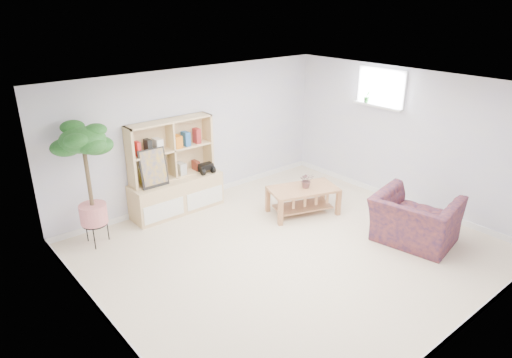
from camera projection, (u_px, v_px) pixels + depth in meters
floor at (290, 250)px, 6.77m from camera, size 5.50×5.00×0.01m
ceiling at (296, 89)px, 5.87m from camera, size 5.50×5.00×0.01m
walls at (293, 175)px, 6.32m from camera, size 5.51×5.01×2.40m
baseboard at (291, 247)px, 6.75m from camera, size 5.50×5.00×0.10m
window at (381, 88)px, 8.07m from camera, size 0.10×0.98×0.68m
window_sill at (378, 106)px, 8.15m from camera, size 0.14×1.00×0.04m
storage_unit at (175, 168)px, 7.71m from camera, size 1.62×0.55×1.62m
poster at (153, 168)px, 7.36m from camera, size 0.46×0.11×0.64m
toy_truck at (206, 168)px, 8.02m from camera, size 0.38×0.28×0.19m
coffee_table at (303, 201)px, 7.84m from camera, size 1.29×0.97×0.47m
table_plant at (307, 180)px, 7.73m from camera, size 0.32×0.31×0.27m
floor_tree at (89, 186)px, 6.61m from camera, size 0.71×0.71×1.90m
armchair at (415, 217)px, 6.84m from camera, size 1.22×1.33×0.86m
sill_plant at (367, 97)px, 8.28m from camera, size 0.13×0.12×0.22m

